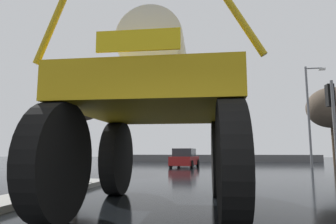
{
  "coord_description": "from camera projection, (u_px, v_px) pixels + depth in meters",
  "views": [
    {
      "loc": [
        0.58,
        -2.11,
        1.2
      ],
      "look_at": [
        -0.58,
        5.59,
        2.27
      ],
      "focal_mm": 31.36,
      "sensor_mm": 36.0,
      "label": 1
    }
  ],
  "objects": [
    {
      "name": "traffic_signal_near_left",
      "position": [
        77.0,
        110.0,
        12.36
      ],
      "size": [
        0.24,
        0.54,
        4.06
      ],
      "color": "slate",
      "rests_on": "ground"
    },
    {
      "name": "ground_plane",
      "position": [
        204.0,
        171.0,
        19.62
      ],
      "size": [
        120.0,
        120.0,
        0.0
      ],
      "primitive_type": "plane",
      "color": "black"
    },
    {
      "name": "median_island",
      "position": [
        17.0,
        200.0,
        7.02
      ],
      "size": [
        1.1,
        9.85,
        0.15
      ],
      "primitive_type": "cube",
      "color": "gray",
      "rests_on": "ground"
    },
    {
      "name": "sedan_ahead",
      "position": [
        185.0,
        158.0,
        24.17
      ],
      "size": [
        2.27,
        4.28,
        1.52
      ],
      "rotation": [
        0.0,
        0.0,
        1.45
      ],
      "color": "maroon",
      "rests_on": "ground"
    },
    {
      "name": "traffic_signal_near_right",
      "position": [
        332.0,
        109.0,
        10.87
      ],
      "size": [
        0.24,
        0.54,
        3.84
      ],
      "color": "slate",
      "rests_on": "ground"
    },
    {
      "name": "bare_tree_right",
      "position": [
        332.0,
        108.0,
        24.92
      ],
      "size": [
        4.07,
        4.07,
        6.71
      ],
      "color": "#473828",
      "rests_on": "ground"
    },
    {
      "name": "streetlight_far_left",
      "position": [
        113.0,
        107.0,
        23.26
      ],
      "size": [
        2.12,
        0.24,
        8.62
      ],
      "color": "slate",
      "rests_on": "ground"
    },
    {
      "name": "oversize_sprayer",
      "position": [
        158.0,
        112.0,
        6.74
      ],
      "size": [
        4.05,
        5.71,
        4.65
      ],
      "rotation": [
        0.0,
        0.0,
        1.6
      ],
      "color": "black",
      "rests_on": "ground"
    },
    {
      "name": "bare_tree_left",
      "position": [
        80.0,
        97.0,
        22.01
      ],
      "size": [
        4.3,
        4.3,
        7.18
      ],
      "color": "#473828",
      "rests_on": "ground"
    },
    {
      "name": "streetlight_far_right",
      "position": [
        310.0,
        111.0,
        23.89
      ],
      "size": [
        1.61,
        0.24,
        8.27
      ],
      "color": "slate",
      "rests_on": "ground"
    },
    {
      "name": "roadside_barrier",
      "position": [
        208.0,
        158.0,
        38.1
      ],
      "size": [
        28.14,
        0.24,
        0.9
      ],
      "primitive_type": "cube",
      "color": "#59595B",
      "rests_on": "ground"
    }
  ]
}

